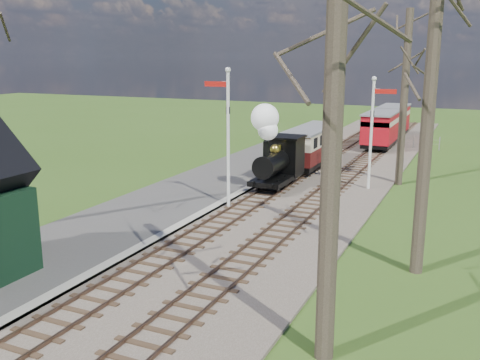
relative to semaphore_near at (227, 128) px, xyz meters
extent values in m
ellipsoid|color=#385B23|center=(-24.23, 44.00, -18.38)|extent=(57.60, 36.00, 16.20)
ellipsoid|color=#385B23|center=(10.77, 49.00, -21.66)|extent=(70.40, 44.00, 19.80)
ellipsoid|color=#385B23|center=(-7.23, 54.00, -20.02)|extent=(64.00, 40.00, 18.00)
cube|color=brown|center=(2.07, 6.00, -3.57)|extent=(8.00, 60.00, 0.10)
cube|color=brown|center=(0.27, 6.00, -3.48)|extent=(0.07, 60.00, 0.12)
cube|color=brown|center=(1.27, 6.00, -3.48)|extent=(0.07, 60.00, 0.12)
cube|color=#38281C|center=(0.77, 6.00, -3.53)|extent=(1.60, 60.00, 0.09)
cube|color=brown|center=(2.87, 6.00, -3.48)|extent=(0.07, 60.00, 0.12)
cube|color=brown|center=(3.87, 6.00, -3.48)|extent=(0.07, 60.00, 0.12)
cube|color=#38281C|center=(3.37, 6.00, -3.53)|extent=(1.60, 60.00, 0.09)
cube|color=#474442|center=(-2.73, -2.00, -3.52)|extent=(5.00, 44.00, 0.20)
cube|color=#B2AD9E|center=(-0.43, -2.00, -3.52)|extent=(0.40, 44.00, 0.21)
cylinder|color=silver|center=(0.07, 0.00, -0.62)|extent=(0.14, 0.14, 6.00)
sphere|color=silver|center=(0.07, 0.00, 2.48)|extent=(0.24, 0.24, 0.24)
cube|color=#B7140F|center=(-0.48, 0.00, 1.88)|extent=(1.10, 0.08, 0.22)
cube|color=black|center=(0.07, 0.00, 0.78)|extent=(0.18, 0.06, 0.30)
cylinder|color=silver|center=(5.07, 6.00, -0.87)|extent=(0.14, 0.14, 5.50)
sphere|color=silver|center=(5.07, 6.00, 1.98)|extent=(0.24, 0.24, 0.24)
cube|color=#B7140F|center=(5.62, 6.00, 1.38)|extent=(1.10, 0.08, 0.22)
cube|color=black|center=(5.07, 6.00, 0.28)|extent=(0.18, 0.06, 0.30)
cylinder|color=#382D23|center=(7.27, -10.00, 2.38)|extent=(0.42, 0.42, 12.00)
cylinder|color=#382D23|center=(8.57, -4.00, 1.38)|extent=(0.40, 0.40, 10.00)
cylinder|color=#382D23|center=(6.27, 8.00, 0.88)|extent=(0.39, 0.39, 9.00)
cube|color=slate|center=(1.07, 20.00, -2.87)|extent=(12.60, 0.02, 0.01)
cube|color=slate|center=(1.07, 20.00, -3.17)|extent=(12.60, 0.02, 0.02)
cylinder|color=slate|center=(1.07, 20.00, -3.12)|extent=(0.08, 0.08, 1.00)
cube|color=black|center=(0.77, 4.19, -2.99)|extent=(1.62, 3.82, 0.24)
cylinder|color=black|center=(0.77, 3.62, -2.13)|extent=(1.05, 2.48, 1.05)
cube|color=black|center=(0.77, 5.34, -2.04)|extent=(1.72, 1.53, 1.91)
cylinder|color=black|center=(0.77, 2.66, -1.27)|extent=(0.27, 0.27, 0.76)
sphere|color=gold|center=(0.77, 3.91, -1.46)|extent=(0.50, 0.50, 0.50)
sphere|color=white|center=(0.87, 2.66, -0.36)|extent=(0.96, 0.96, 0.96)
sphere|color=white|center=(0.67, 2.76, 0.21)|extent=(1.34, 1.34, 1.34)
cylinder|color=black|center=(0.27, 3.05, -3.12)|extent=(0.10, 0.61, 0.61)
cylinder|color=black|center=(1.27, 3.05, -3.12)|extent=(0.10, 0.61, 0.61)
cube|color=black|center=(0.77, 10.19, -3.09)|extent=(1.82, 6.69, 0.29)
cube|color=#4F1312|center=(0.77, 10.19, -2.51)|extent=(1.91, 6.69, 0.86)
cube|color=beige|center=(0.77, 10.19, -1.65)|extent=(1.91, 6.69, 0.86)
cube|color=slate|center=(0.77, 10.19, -1.18)|extent=(2.01, 6.88, 0.11)
cube|color=black|center=(3.37, 18.74, -3.07)|extent=(1.89, 4.97, 0.30)
cube|color=#A80E18|center=(3.37, 18.74, -2.48)|extent=(1.99, 4.97, 0.90)
cube|color=beige|center=(3.37, 18.74, -1.58)|extent=(1.99, 4.97, 0.90)
cube|color=slate|center=(3.37, 18.74, -1.08)|extent=(2.09, 5.17, 0.12)
cube|color=black|center=(3.37, 24.24, -3.07)|extent=(1.89, 4.97, 0.30)
cube|color=#A80E18|center=(3.37, 24.24, -2.48)|extent=(1.99, 4.97, 0.90)
cube|color=beige|center=(3.37, 24.24, -1.58)|extent=(1.99, 4.97, 0.90)
cube|color=slate|center=(3.37, 24.24, -1.08)|extent=(2.09, 5.17, 0.12)
camera|label=1|loc=(10.05, -20.70, 3.03)|focal=40.00mm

